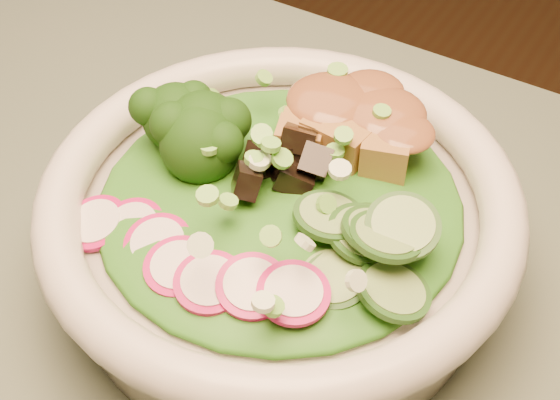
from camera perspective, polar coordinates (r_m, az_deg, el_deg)
The scene contains 9 objects.
salad_bowl at distance 0.49m, azimuth 0.00°, elevation -1.73°, with size 0.29×0.29×0.08m.
lettuce_bed at distance 0.47m, azimuth 0.00°, elevation 0.09°, with size 0.22×0.22×0.03m, color #256615.
broccoli_florets at distance 0.49m, azimuth -6.37°, elevation 5.01°, with size 0.09×0.08×0.05m, color black, non-canonical shape.
radish_slices at distance 0.43m, azimuth -5.83°, elevation -4.99°, with size 0.12×0.04×0.02m, color #B40D55, non-canonical shape.
cucumber_slices at distance 0.43m, azimuth 7.19°, elevation -3.03°, with size 0.08×0.08×0.04m, color #8AAB5F, non-canonical shape.
mushroom_heap at distance 0.47m, azimuth 1.04°, elevation 2.35°, with size 0.08×0.08×0.04m, color black, non-canonical shape.
tofu_cubes at distance 0.50m, azimuth 5.19°, elevation 5.44°, with size 0.10×0.07×0.04m, color olive, non-canonical shape.
peanut_sauce at distance 0.49m, azimuth 5.30°, elevation 6.70°, with size 0.08×0.06×0.02m, color brown.
scallion_garnish at distance 0.45m, azimuth 0.00°, elevation 2.46°, with size 0.21×0.21×0.03m, color #72C144, non-canonical shape.
Camera 1 is at (0.39, -0.16, 1.15)m, focal length 50.00 mm.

